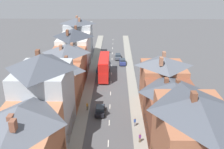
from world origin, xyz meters
TOP-DOWN VIEW (x-y plane):
  - pavement_left at (-5.10, 38.00)m, footprint 2.20×104.00m
  - pavement_right at (5.10, 38.00)m, footprint 2.20×104.00m
  - centre_line_dashes at (0.00, 36.00)m, footprint 0.14×97.80m
  - terrace_row_left at (-10.18, 26.26)m, footprint 8.00×76.48m
  - terrace_row_right at (10.18, 10.34)m, footprint 8.00×46.88m
  - double_decker_bus_lead at (-1.81, 45.65)m, footprint 2.74×10.80m
  - car_near_blue at (1.80, 60.20)m, footprint 1.90×4.48m
  - car_near_silver at (-1.80, 27.08)m, footprint 1.90×4.00m
  - car_parked_left_a at (-1.80, 55.33)m, footprint 1.90×4.13m
  - car_parked_right_a at (3.10, 55.22)m, footprint 1.90×4.07m
  - car_parked_left_b at (-3.10, 49.54)m, footprint 1.90×3.97m
  - pedestrian_mid_left at (4.99, 18.19)m, footprint 0.36×0.22m
  - pedestrian_mid_right at (4.50, 22.79)m, footprint 0.36×0.22m
  - pedestrian_far_left at (-4.37, 28.31)m, footprint 0.36×0.22m

SIDE VIEW (x-z plane):
  - centre_line_dashes at x=0.00m, z-range 0.00..0.01m
  - pavement_left at x=-5.10m, z-range 0.00..0.14m
  - pavement_right at x=5.10m, z-range 0.00..0.14m
  - car_near_blue at x=1.80m, z-range 0.01..1.63m
  - car_parked_left_b at x=-3.10m, z-range 0.01..1.63m
  - car_near_silver at x=-1.80m, z-range 0.00..1.66m
  - car_parked_right_a at x=3.10m, z-range 0.00..1.69m
  - car_parked_left_a at x=-1.80m, z-range 0.00..1.70m
  - pedestrian_mid_left at x=4.99m, z-range 0.23..1.84m
  - pedestrian_mid_right at x=4.50m, z-range 0.23..1.84m
  - pedestrian_far_left at x=-4.37m, z-range 0.23..1.84m
  - double_decker_bus_lead at x=-1.81m, z-range 0.17..5.47m
  - terrace_row_right at x=10.18m, z-range -1.14..12.25m
  - terrace_row_left at x=-10.18m, z-range -1.23..12.66m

